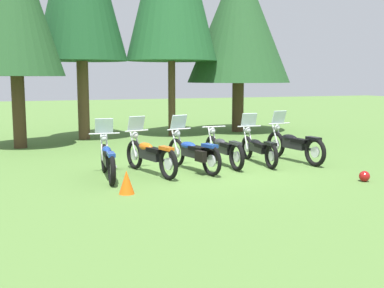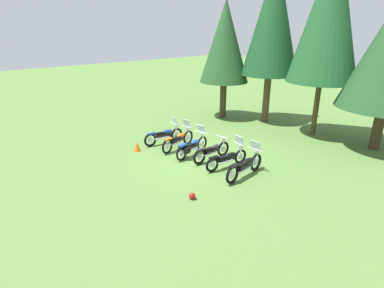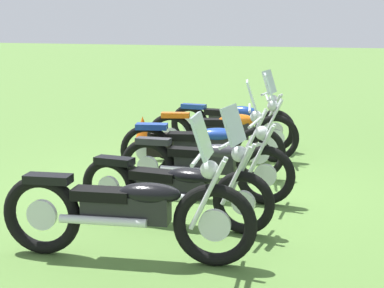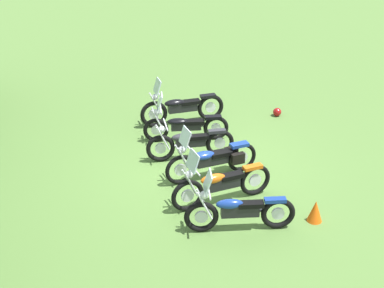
% 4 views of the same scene
% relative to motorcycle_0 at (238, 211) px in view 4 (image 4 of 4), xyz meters
% --- Properties ---
extents(ground_plane, '(80.00, 80.00, 0.00)m').
position_rel_motorcycle_0_xyz_m(ground_plane, '(2.69, 0.27, -0.46)').
color(ground_plane, '#547A38').
extents(motorcycle_0, '(0.74, 2.28, 1.36)m').
position_rel_motorcycle_0_xyz_m(motorcycle_0, '(0.00, 0.00, 0.00)').
color(motorcycle_0, black).
rests_on(motorcycle_0, ground_plane).
extents(motorcycle_1, '(0.81, 2.35, 1.38)m').
position_rel_motorcycle_0_xyz_m(motorcycle_1, '(1.06, 0.14, 0.02)').
color(motorcycle_1, black).
rests_on(motorcycle_1, ground_plane).
extents(motorcycle_2, '(0.90, 2.29, 1.38)m').
position_rel_motorcycle_0_xyz_m(motorcycle_2, '(2.20, 0.08, 0.02)').
color(motorcycle_2, black).
rests_on(motorcycle_2, ground_plane).
extents(motorcycle_3, '(0.70, 2.24, 1.02)m').
position_rel_motorcycle_0_xyz_m(motorcycle_3, '(3.20, 0.46, -0.02)').
color(motorcycle_3, black).
rests_on(motorcycle_3, ground_plane).
extents(motorcycle_4, '(0.71, 2.28, 1.35)m').
position_rel_motorcycle_0_xyz_m(motorcycle_4, '(4.23, 0.43, -0.02)').
color(motorcycle_4, black).
rests_on(motorcycle_4, ground_plane).
extents(motorcycle_5, '(0.76, 2.43, 1.40)m').
position_rel_motorcycle_0_xyz_m(motorcycle_5, '(5.32, 0.35, 0.03)').
color(motorcycle_5, black).
rests_on(motorcycle_5, ground_plane).
extents(traffic_cone, '(0.32, 0.32, 0.48)m').
position_rel_motorcycle_0_xyz_m(traffic_cone, '(0.04, -1.67, -0.22)').
color(traffic_cone, '#EA590F').
rests_on(traffic_cone, ground_plane).
extents(dropped_helmet, '(0.24, 0.24, 0.24)m').
position_rel_motorcycle_0_xyz_m(dropped_helmet, '(5.37, -2.48, -0.34)').
color(dropped_helmet, maroon).
rests_on(dropped_helmet, ground_plane).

